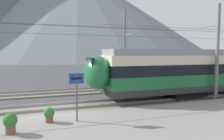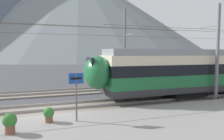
% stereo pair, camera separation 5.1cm
% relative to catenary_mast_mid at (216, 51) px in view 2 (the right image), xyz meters
% --- Properties ---
extents(ground_plane, '(400.00, 400.00, 0.00)m').
position_rel_catenary_mast_mid_xyz_m(ground_plane, '(-11.62, 0.51, -3.73)').
color(ground_plane, '#424247').
extents(track_near, '(120.00, 3.00, 0.28)m').
position_rel_catenary_mast_mid_xyz_m(track_near, '(-11.62, 1.62, -3.66)').
color(track_near, slate).
rests_on(track_near, ground).
extents(track_far, '(120.00, 3.00, 0.28)m').
position_rel_catenary_mast_mid_xyz_m(track_far, '(-11.62, 7.12, -3.66)').
color(track_far, slate).
rests_on(track_far, ground).
extents(catenary_mast_mid, '(43.91, 2.05, 7.07)m').
position_rel_catenary_mast_mid_xyz_m(catenary_mast_mid, '(0.00, 0.00, 0.00)').
color(catenary_mast_mid, slate).
rests_on(catenary_mast_mid, ground).
extents(catenary_mast_far_side, '(43.91, 2.21, 8.33)m').
position_rel_catenary_mast_mid_xyz_m(catenary_mast_far_side, '(-3.39, 8.90, 0.54)').
color(catenary_mast_far_side, slate).
rests_on(catenary_mast_far_side, ground).
extents(platform_sign, '(0.70, 0.08, 2.31)m').
position_rel_catenary_mast_mid_xyz_m(platform_sign, '(-10.49, -2.11, -1.71)').
color(platform_sign, '#59595B').
rests_on(platform_sign, platform_slab).
extents(potted_plant_platform_edge, '(0.50, 0.50, 0.71)m').
position_rel_catenary_mast_mid_xyz_m(potted_plant_platform_edge, '(-11.75, -1.84, -3.00)').
color(potted_plant_platform_edge, brown).
rests_on(potted_plant_platform_edge, platform_slab).
extents(potted_plant_by_shelter, '(0.56, 0.56, 0.84)m').
position_rel_catenary_mast_mid_xyz_m(potted_plant_by_shelter, '(-13.29, -2.83, -2.91)').
color(potted_plant_by_shelter, brown).
rests_on(potted_plant_by_shelter, platform_slab).
extents(mountain_central_peak, '(188.72, 188.72, 64.97)m').
position_rel_catenary_mast_mid_xyz_m(mountain_central_peak, '(17.40, 147.51, 28.76)').
color(mountain_central_peak, slate).
rests_on(mountain_central_peak, ground).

